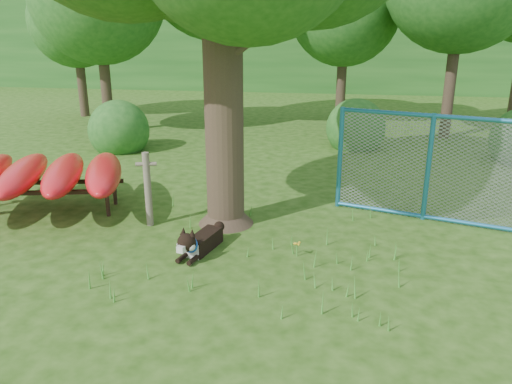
# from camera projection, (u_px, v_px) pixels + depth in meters

# --- Properties ---
(ground) EXTENTS (80.00, 80.00, 0.00)m
(ground) POSITION_uv_depth(u_px,v_px,m) (229.00, 282.00, 7.30)
(ground) COLOR #1F440D
(ground) RESTS_ON ground
(wooden_post) EXTENTS (0.38, 0.18, 1.40)m
(wooden_post) POSITION_uv_depth(u_px,v_px,m) (148.00, 187.00, 9.15)
(wooden_post) COLOR #695E4E
(wooden_post) RESTS_ON ground
(kayak_rack) EXTENTS (3.94, 3.52, 1.02)m
(kayak_rack) POSITION_uv_depth(u_px,v_px,m) (43.00, 174.00, 9.83)
(kayak_rack) COLOR black
(kayak_rack) RESTS_ON ground
(husky_dog) EXTENTS (0.56, 1.25, 0.57)m
(husky_dog) POSITION_uv_depth(u_px,v_px,m) (198.00, 242.00, 8.14)
(husky_dog) COLOR black
(husky_dog) RESTS_ON ground
(fence_section) EXTENTS (3.39, 1.10, 3.42)m
(fence_section) POSITION_uv_depth(u_px,v_px,m) (428.00, 168.00, 9.34)
(fence_section) COLOR teal
(fence_section) RESTS_ON ground
(wildflower_clump) EXTENTS (0.12, 0.10, 0.25)m
(wildflower_clump) POSITION_uv_depth(u_px,v_px,m) (297.00, 245.00, 8.03)
(wildflower_clump) COLOR #489531
(wildflower_clump) RESTS_ON ground
(bg_tree_c) EXTENTS (4.00, 4.00, 6.12)m
(bg_tree_c) POSITION_uv_depth(u_px,v_px,m) (345.00, 10.00, 17.94)
(bg_tree_c) COLOR #35271D
(bg_tree_c) RESTS_ON ground
(bg_tree_f) EXTENTS (3.60, 3.60, 5.55)m
(bg_tree_f) POSITION_uv_depth(u_px,v_px,m) (75.00, 22.00, 19.69)
(bg_tree_f) COLOR #35271D
(bg_tree_f) RESTS_ON ground
(shrub_left) EXTENTS (1.80, 1.80, 1.80)m
(shrub_left) POSITION_uv_depth(u_px,v_px,m) (121.00, 150.00, 15.09)
(shrub_left) COLOR #1F591D
(shrub_left) RESTS_ON ground
(shrub_mid) EXTENTS (1.80, 1.80, 1.80)m
(shrub_mid) POSITION_uv_depth(u_px,v_px,m) (354.00, 147.00, 15.41)
(shrub_mid) COLOR #1F591D
(shrub_mid) RESTS_ON ground
(wooded_hillside) EXTENTS (80.00, 12.00, 6.00)m
(wooded_hillside) POSITION_uv_depth(u_px,v_px,m) (320.00, 36.00, 32.57)
(wooded_hillside) COLOR #1F591D
(wooded_hillside) RESTS_ON ground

